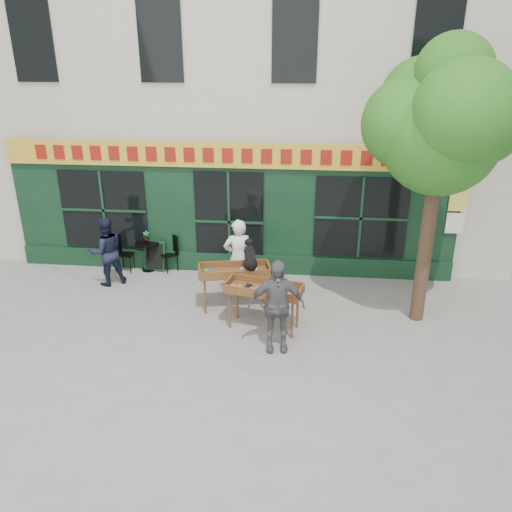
{
  "coord_description": "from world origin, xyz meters",
  "views": [
    {
      "loc": [
        1.89,
        -9.33,
        5.2
      ],
      "look_at": [
        0.86,
        0.5,
        1.2
      ],
      "focal_mm": 35.0,
      "sensor_mm": 36.0,
      "label": 1
    }
  ],
  "objects_px": {
    "book_cart_right": "(264,291)",
    "man_left": "(106,251)",
    "dog": "(250,254)",
    "man_right": "(276,306)",
    "woman": "(238,258)",
    "bistro_table": "(148,250)",
    "book_cart_center": "(234,273)"
  },
  "relations": [
    {
      "from": "man_left",
      "to": "bistro_table",
      "type": "bearing_deg",
      "value": -162.9
    },
    {
      "from": "dog",
      "to": "man_right",
      "type": "xyz_separation_m",
      "value": [
        0.66,
        -1.53,
        -0.39
      ]
    },
    {
      "from": "bistro_table",
      "to": "man_left",
      "type": "relative_size",
      "value": 0.45
    },
    {
      "from": "dog",
      "to": "man_right",
      "type": "height_order",
      "value": "man_right"
    },
    {
      "from": "woman",
      "to": "man_right",
      "type": "height_order",
      "value": "woman"
    },
    {
      "from": "man_right",
      "to": "book_cart_center",
      "type": "bearing_deg",
      "value": 114.91
    },
    {
      "from": "woman",
      "to": "book_cart_right",
      "type": "height_order",
      "value": "woman"
    },
    {
      "from": "book_cart_right",
      "to": "man_right",
      "type": "distance_m",
      "value": 0.81
    },
    {
      "from": "woman",
      "to": "man_right",
      "type": "bearing_deg",
      "value": 101.8
    },
    {
      "from": "book_cart_center",
      "to": "man_left",
      "type": "xyz_separation_m",
      "value": [
        -3.21,
        0.89,
        0.02
      ]
    },
    {
      "from": "man_right",
      "to": "bistro_table",
      "type": "relative_size",
      "value": 2.38
    },
    {
      "from": "book_cart_center",
      "to": "book_cart_right",
      "type": "distance_m",
      "value": 1.09
    },
    {
      "from": "bistro_table",
      "to": "man_left",
      "type": "distance_m",
      "value": 1.18
    },
    {
      "from": "woman",
      "to": "man_left",
      "type": "distance_m",
      "value": 3.22
    },
    {
      "from": "man_right",
      "to": "book_cart_right",
      "type": "bearing_deg",
      "value": 104.04
    },
    {
      "from": "man_left",
      "to": "woman",
      "type": "bearing_deg",
      "value": 140.7
    },
    {
      "from": "woman",
      "to": "dog",
      "type": "bearing_deg",
      "value": 103.93
    },
    {
      "from": "woman",
      "to": "man_left",
      "type": "height_order",
      "value": "woman"
    },
    {
      "from": "dog",
      "to": "woman",
      "type": "height_order",
      "value": "woman"
    },
    {
      "from": "woman",
      "to": "bistro_table",
      "type": "bearing_deg",
      "value": -37.05
    },
    {
      "from": "book_cart_right",
      "to": "man_left",
      "type": "relative_size",
      "value": 0.95
    },
    {
      "from": "dog",
      "to": "man_left",
      "type": "bearing_deg",
      "value": 152.58
    },
    {
      "from": "dog",
      "to": "man_right",
      "type": "distance_m",
      "value": 1.71
    },
    {
      "from": "man_right",
      "to": "dog",
      "type": "bearing_deg",
      "value": 105.67
    },
    {
      "from": "woman",
      "to": "man_right",
      "type": "relative_size",
      "value": 1.01
    },
    {
      "from": "dog",
      "to": "book_cart_right",
      "type": "xyz_separation_m",
      "value": [
        0.36,
        -0.78,
        -0.47
      ]
    },
    {
      "from": "bistro_table",
      "to": "dog",
      "type": "bearing_deg",
      "value": -32.75
    },
    {
      "from": "woman",
      "to": "man_left",
      "type": "relative_size",
      "value": 1.08
    },
    {
      "from": "dog",
      "to": "man_right",
      "type": "bearing_deg",
      "value": -79.2
    },
    {
      "from": "woman",
      "to": "bistro_table",
      "type": "relative_size",
      "value": 2.4
    },
    {
      "from": "book_cart_right",
      "to": "man_right",
      "type": "bearing_deg",
      "value": -55.96
    },
    {
      "from": "book_cart_center",
      "to": "dog",
      "type": "height_order",
      "value": "dog"
    }
  ]
}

